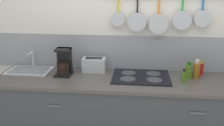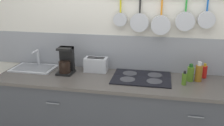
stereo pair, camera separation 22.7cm
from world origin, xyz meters
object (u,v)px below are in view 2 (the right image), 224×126
(toaster, at_px, (96,64))
(bottle_hot_sauce, at_px, (190,74))
(bottle_vinegar, at_px, (204,71))
(bottle_cooking_wine, at_px, (199,73))
(bottle_olive_oil, at_px, (184,79))
(coffee_maker, at_px, (66,63))

(toaster, distance_m, bottle_hot_sauce, 1.04)
(toaster, bearing_deg, bottle_vinegar, 1.20)
(bottle_hot_sauce, xyz_separation_m, bottle_cooking_wine, (0.08, 0.01, 0.01))
(bottle_vinegar, bearing_deg, bottle_hot_sauce, -140.35)
(bottle_hot_sauce, height_order, bottle_cooking_wine, bottle_cooking_wine)
(bottle_olive_oil, relative_size, bottle_hot_sauce, 0.78)
(bottle_hot_sauce, height_order, bottle_vinegar, bottle_hot_sauce)
(bottle_olive_oil, xyz_separation_m, bottle_vinegar, (0.23, 0.25, 0.01))
(bottle_hot_sauce, distance_m, bottle_vinegar, 0.21)
(bottle_cooking_wine, bearing_deg, bottle_hot_sauce, -171.49)
(coffee_maker, relative_size, bottle_cooking_wine, 1.43)
(coffee_maker, distance_m, bottle_vinegar, 1.52)
(bottle_hot_sauce, relative_size, bottle_cooking_wine, 0.89)
(bottle_olive_oil, height_order, bottle_vinegar, bottle_vinegar)
(toaster, height_order, bottle_cooking_wine, bottle_cooking_wine)
(coffee_maker, bearing_deg, toaster, 21.66)
(bottle_olive_oil, bearing_deg, bottle_vinegar, 47.73)
(bottle_hot_sauce, bearing_deg, coffee_maker, -179.19)
(coffee_maker, height_order, bottle_cooking_wine, coffee_maker)
(coffee_maker, xyz_separation_m, bottle_vinegar, (1.51, 0.15, -0.05))
(bottle_olive_oil, distance_m, bottle_hot_sauce, 0.14)
(toaster, bearing_deg, bottle_cooking_wine, -4.78)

